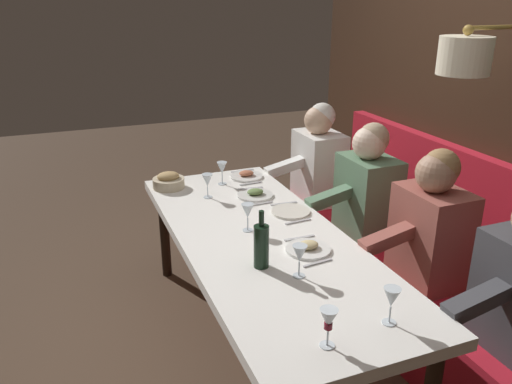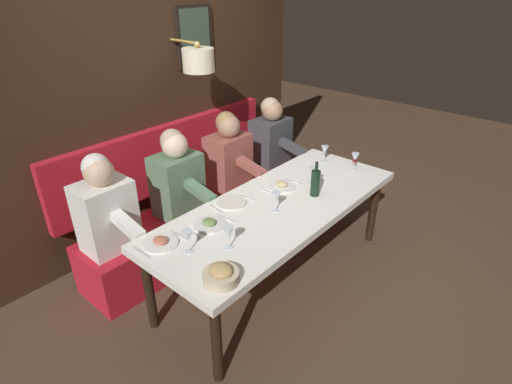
# 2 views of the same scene
# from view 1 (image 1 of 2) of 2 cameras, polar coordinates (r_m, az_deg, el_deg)

# --- Properties ---
(ground_plane) EXTENTS (12.00, 12.00, 0.00)m
(ground_plane) POSITION_cam_1_polar(r_m,az_deg,el_deg) (3.27, 0.64, -16.68)
(ground_plane) COLOR #4C3828
(dining_table) EXTENTS (0.90, 2.31, 0.74)m
(dining_table) POSITION_cam_1_polar(r_m,az_deg,el_deg) (2.91, 0.69, -6.12)
(dining_table) COLOR white
(dining_table) RESTS_ON ground_plane
(banquette_bench) EXTENTS (0.52, 2.51, 0.45)m
(banquette_bench) POSITION_cam_1_polar(r_m,az_deg,el_deg) (3.52, 14.40, -10.00)
(banquette_bench) COLOR red
(banquette_bench) RESTS_ON ground_plane
(back_wall_panel) EXTENTS (0.59, 3.71, 2.90)m
(back_wall_panel) POSITION_cam_1_polar(r_m,az_deg,el_deg) (3.48, 24.01, 8.78)
(back_wall_panel) COLOR #382316
(back_wall_panel) RESTS_ON ground_plane
(diner_near) EXTENTS (0.60, 0.40, 0.79)m
(diner_near) POSITION_cam_1_polar(r_m,az_deg,el_deg) (3.02, 18.87, -3.26)
(diner_near) COLOR #934C42
(diner_near) RESTS_ON banquette_bench
(diner_middle) EXTENTS (0.60, 0.40, 0.79)m
(diner_middle) POSITION_cam_1_polar(r_m,az_deg,el_deg) (3.49, 12.26, 0.68)
(diner_middle) COLOR #567A5B
(diner_middle) RESTS_ON banquette_bench
(diner_far) EXTENTS (0.60, 0.40, 0.79)m
(diner_far) POSITION_cam_1_polar(r_m,az_deg,el_deg) (4.05, 6.92, 3.87)
(diner_far) COLOR white
(diner_far) RESTS_ON banquette_bench
(place_setting_0) EXTENTS (0.24, 0.32, 0.05)m
(place_setting_0) POSITION_cam_1_polar(r_m,az_deg,el_deg) (3.43, -0.08, -0.25)
(place_setting_0) COLOR silver
(place_setting_0) RESTS_ON dining_table
(place_setting_1) EXTENTS (0.24, 0.32, 0.05)m
(place_setting_1) POSITION_cam_1_polar(r_m,az_deg,el_deg) (2.74, 5.81, -6.21)
(place_setting_1) COLOR white
(place_setting_1) RESTS_ON dining_table
(place_setting_2) EXTENTS (0.24, 0.32, 0.01)m
(place_setting_2) POSITION_cam_1_polar(r_m,az_deg,el_deg) (3.19, 3.86, -2.19)
(place_setting_2) COLOR silver
(place_setting_2) RESTS_ON dining_table
(place_setting_3) EXTENTS (0.24, 0.31, 0.05)m
(place_setting_3) POSITION_cam_1_polar(r_m,az_deg,el_deg) (3.79, -1.07, 1.84)
(place_setting_3) COLOR white
(place_setting_3) RESTS_ON dining_table
(wine_glass_0) EXTENTS (0.07, 0.07, 0.16)m
(wine_glass_0) POSITION_cam_1_polar(r_m,az_deg,el_deg) (2.01, 8.06, -13.95)
(wine_glass_0) COLOR silver
(wine_glass_0) RESTS_ON dining_table
(wine_glass_1) EXTENTS (0.07, 0.07, 0.16)m
(wine_glass_1) POSITION_cam_1_polar(r_m,az_deg,el_deg) (2.18, 14.83, -11.37)
(wine_glass_1) COLOR silver
(wine_glass_1) RESTS_ON dining_table
(wine_glass_2) EXTENTS (0.07, 0.07, 0.16)m
(wine_glass_2) POSITION_cam_1_polar(r_m,az_deg,el_deg) (2.45, 4.89, -6.92)
(wine_glass_2) COLOR silver
(wine_glass_2) RESTS_ON dining_table
(wine_glass_3) EXTENTS (0.07, 0.07, 0.16)m
(wine_glass_3) POSITION_cam_1_polar(r_m,az_deg,el_deg) (2.90, -0.94, -2.21)
(wine_glass_3) COLOR silver
(wine_glass_3) RESTS_ON dining_table
(wine_glass_4) EXTENTS (0.07, 0.07, 0.16)m
(wine_glass_4) POSITION_cam_1_polar(r_m,az_deg,el_deg) (3.63, -3.80, 2.62)
(wine_glass_4) COLOR silver
(wine_glass_4) RESTS_ON dining_table
(wine_glass_5) EXTENTS (0.07, 0.07, 0.16)m
(wine_glass_5) POSITION_cam_1_polar(r_m,az_deg,el_deg) (3.39, -5.43, 1.24)
(wine_glass_5) COLOR silver
(wine_glass_5) RESTS_ON dining_table
(wine_bottle) EXTENTS (0.08, 0.08, 0.30)m
(wine_bottle) POSITION_cam_1_polar(r_m,az_deg,el_deg) (2.52, 0.59, -5.95)
(wine_bottle) COLOR black
(wine_bottle) RESTS_ON dining_table
(bread_bowl) EXTENTS (0.22, 0.22, 0.12)m
(bread_bowl) POSITION_cam_1_polar(r_m,az_deg,el_deg) (3.63, -9.69, 1.19)
(bread_bowl) COLOR beige
(bread_bowl) RESTS_ON dining_table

